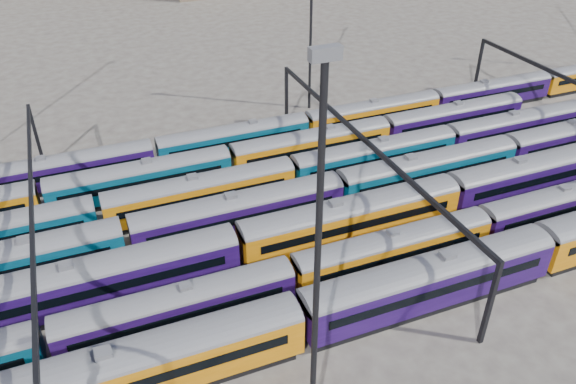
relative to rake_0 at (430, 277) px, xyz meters
name	(u,v)px	position (x,y,z in m)	size (l,w,h in m)	color
ground	(268,226)	(-8.39, 15.00, -2.91)	(500.00, 500.00, 0.00)	#423C38
rake_0	(430,277)	(0.00, 0.00, 0.00)	(157.24, 3.28, 5.54)	black
rake_1	(393,246)	(-0.32, 5.00, -0.47)	(94.54, 2.77, 4.65)	black
rake_2	(106,275)	(-24.02, 10.00, -0.05)	(110.18, 3.23, 5.44)	black
rake_3	(239,209)	(-11.19, 15.00, -0.20)	(146.77, 3.07, 5.16)	black
rake_4	(201,190)	(-13.65, 20.00, -0.36)	(98.66, 2.89, 4.86)	black
rake_5	(140,176)	(-18.82, 25.00, -0.40)	(97.24, 2.85, 4.79)	black
rake_6	(307,124)	(2.28, 30.00, -0.51)	(111.68, 2.73, 4.57)	black
gantry_1	(34,213)	(-28.39, 15.00, 3.88)	(0.35, 40.35, 8.03)	black
gantry_2	(362,147)	(1.61, 15.00, 3.88)	(0.35, 40.35, 8.03)	black
mast_2	(317,266)	(-13.39, -7.00, 11.06)	(1.40, 0.50, 25.60)	black
mast_3	(311,6)	(6.61, 39.00, 11.06)	(1.40, 0.50, 25.60)	black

